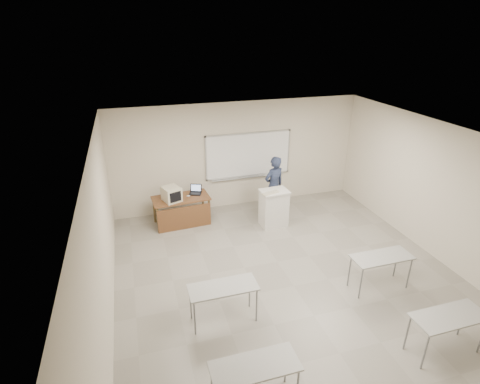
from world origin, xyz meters
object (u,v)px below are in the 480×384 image
object	(u,v)px
mouse	(188,196)
keyboard	(271,193)
whiteboard	(248,155)
instructor_desk	(182,206)
crt_monitor	(171,194)
presenter	(274,186)
podium	(274,208)
laptop	(195,191)

from	to	relation	value
mouse	keyboard	xyz separation A→B (m)	(1.93, -0.91, 0.23)
whiteboard	instructor_desk	distance (m)	2.39
instructor_desk	crt_monitor	xyz separation A→B (m)	(-0.25, -0.01, 0.39)
presenter	keyboard	bearing A→B (deg)	45.75
whiteboard	mouse	distance (m)	2.10
whiteboard	mouse	size ratio (longest dim) A/B	24.62
podium	mouse	xyz separation A→B (m)	(-2.08, 0.79, 0.27)
whiteboard	instructor_desk	size ratio (longest dim) A/B	1.71
keyboard	presenter	world-z (taller)	presenter
whiteboard	crt_monitor	bearing A→B (deg)	-161.05
podium	crt_monitor	size ratio (longest dim) A/B	2.18
whiteboard	presenter	xyz separation A→B (m)	(0.45, -0.87, -0.64)
instructor_desk	keyboard	world-z (taller)	keyboard
podium	crt_monitor	bearing A→B (deg)	162.49
whiteboard	mouse	xyz separation A→B (m)	(-1.86, -0.67, -0.71)
laptop	keyboard	distance (m)	2.05
podium	presenter	world-z (taller)	presenter
crt_monitor	keyboard	bearing A→B (deg)	-38.40
instructor_desk	podium	distance (m)	2.39
whiteboard	laptop	xyz separation A→B (m)	(-1.66, -0.51, -0.68)
instructor_desk	crt_monitor	world-z (taller)	crt_monitor
laptop	mouse	bearing A→B (deg)	-119.97
instructor_desk	mouse	world-z (taller)	mouse
podium	crt_monitor	distance (m)	2.66
presenter	podium	bearing A→B (deg)	52.71
podium	crt_monitor	xyz separation A→B (m)	(-2.53, 0.68, 0.44)
keyboard	instructor_desk	bearing A→B (deg)	143.42
instructor_desk	crt_monitor	size ratio (longest dim) A/B	3.21
presenter	laptop	bearing A→B (deg)	-26.23
laptop	presenter	xyz separation A→B (m)	(2.11, -0.36, 0.04)
laptop	presenter	bearing A→B (deg)	11.74
instructor_desk	keyboard	distance (m)	2.33
whiteboard	laptop	size ratio (longest dim) A/B	8.08
whiteboard	instructor_desk	xyz separation A→B (m)	(-2.06, -0.78, -0.93)
laptop	mouse	world-z (taller)	laptop
crt_monitor	keyboard	xyz separation A→B (m)	(2.38, -0.80, 0.07)
crt_monitor	laptop	size ratio (longest dim) A/B	1.47
instructor_desk	keyboard	bearing A→B (deg)	-24.81
crt_monitor	laptop	distance (m)	0.72
instructor_desk	podium	xyz separation A→B (m)	(2.28, -0.69, -0.05)
keyboard	mouse	bearing A→B (deg)	138.88
instructor_desk	presenter	world-z (taller)	presenter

